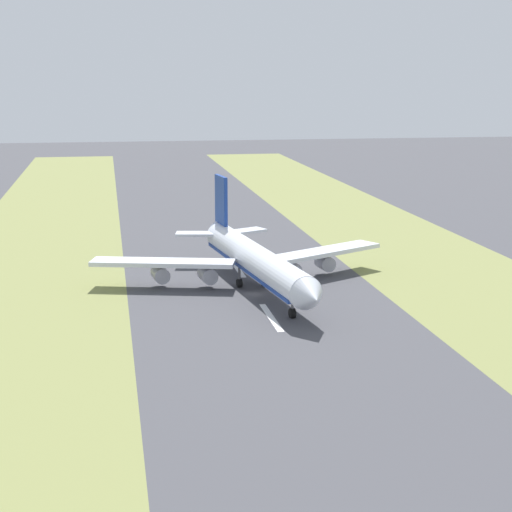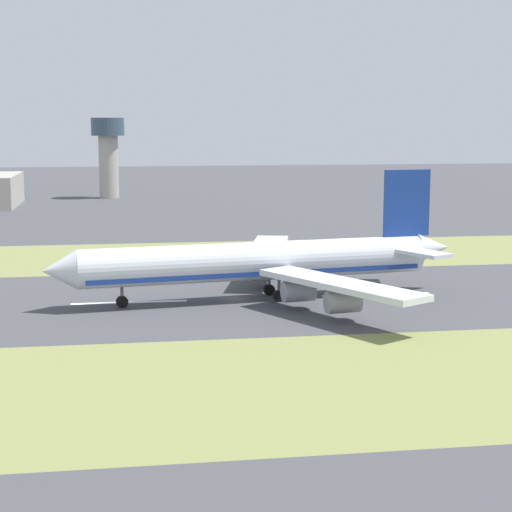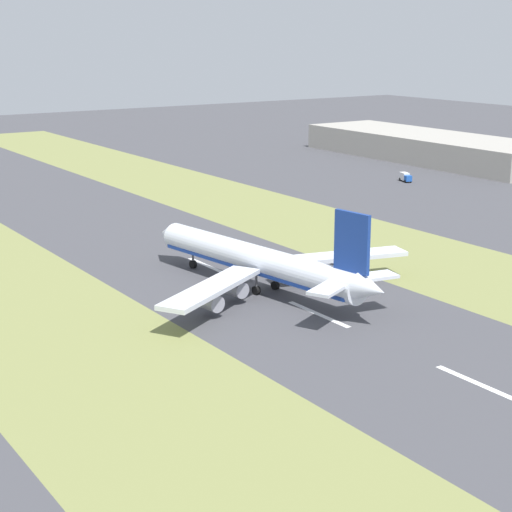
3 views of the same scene
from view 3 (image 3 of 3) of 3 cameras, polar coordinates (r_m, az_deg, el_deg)
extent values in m
plane|color=#424247|center=(178.96, -0.39, -1.91)|extent=(800.00, 800.00, 0.00)
cube|color=olive|center=(159.98, -14.03, -4.41)|extent=(40.00, 600.00, 0.01)
cube|color=olive|center=(206.18, 10.13, 0.10)|extent=(40.00, 600.00, 0.01)
cube|color=silver|center=(133.72, 14.83, -8.33)|extent=(1.20, 18.00, 0.01)
cube|color=silver|center=(160.90, 4.18, -3.88)|extent=(1.20, 18.00, 0.01)
cube|color=silver|center=(192.61, -3.12, -0.72)|extent=(1.20, 18.00, 0.01)
cylinder|color=silver|center=(174.24, 0.00, -0.25)|extent=(13.57, 56.30, 6.00)
cone|color=silver|center=(197.44, -5.87, 1.46)|extent=(6.51, 5.75, 5.88)
cone|color=silver|center=(153.07, 7.71, -2.21)|extent=(5.87, 6.64, 5.10)
cube|color=navy|center=(174.68, 0.00, -0.78)|extent=(12.97, 54.04, 0.70)
cube|color=silver|center=(158.36, -3.02, -2.16)|extent=(28.14, 19.63, 0.90)
cube|color=silver|center=(181.33, 5.66, -0.02)|extent=(29.59, 12.92, 0.90)
cylinder|color=#93939E|center=(166.60, -1.41, -2.16)|extent=(3.82, 5.19, 3.20)
cylinder|color=#93939E|center=(158.59, -3.08, -3.06)|extent=(3.82, 5.19, 3.20)
cylinder|color=#93939E|center=(178.24, 3.02, -1.05)|extent=(3.82, 5.19, 3.20)
cylinder|color=#93939E|center=(182.14, 5.82, -0.76)|extent=(3.82, 5.19, 3.20)
cube|color=navy|center=(154.22, 6.41, 0.93)|extent=(1.88, 8.03, 11.00)
cube|color=silver|center=(152.29, 4.94, -2.14)|extent=(10.92, 8.32, 0.60)
cube|color=silver|center=(160.14, 7.66, -1.37)|extent=(10.62, 6.10, 0.60)
cylinder|color=#59595E|center=(191.12, -4.23, -0.09)|extent=(0.50, 0.50, 3.20)
cylinder|color=black|center=(191.54, -4.22, -0.55)|extent=(1.14, 1.91, 1.80)
cylinder|color=#59595E|center=(171.43, 0.01, -1.79)|extent=(0.50, 0.50, 3.20)
cylinder|color=black|center=(171.89, 0.01, -2.30)|extent=(1.14, 1.91, 1.80)
cylinder|color=#59595E|center=(174.78, 1.29, -1.47)|extent=(0.50, 0.50, 3.20)
cylinder|color=black|center=(175.23, 1.29, -1.97)|extent=(1.14, 1.91, 1.80)
cube|color=#A39E93|center=(362.54, 11.42, 7.15)|extent=(36.00, 116.37, 10.37)
cube|color=#1E51B2|center=(304.98, 10.10, 5.12)|extent=(2.70, 2.57, 2.00)
cube|color=silver|center=(307.59, 9.86, 5.26)|extent=(3.30, 4.48, 2.60)
cylinder|color=black|center=(305.63, 10.28, 4.94)|extent=(0.63, 1.06, 1.00)
cylinder|color=black|center=(304.67, 9.91, 4.92)|extent=(0.63, 1.06, 1.00)
cylinder|color=black|center=(309.34, 9.94, 5.07)|extent=(0.63, 1.06, 1.00)
cylinder|color=black|center=(308.39, 9.57, 5.06)|extent=(0.63, 1.06, 1.00)
camera|label=1|loc=(328.30, -12.15, 12.90)|focal=60.00mm
camera|label=2|loc=(166.43, -46.64, 2.16)|focal=60.00mm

